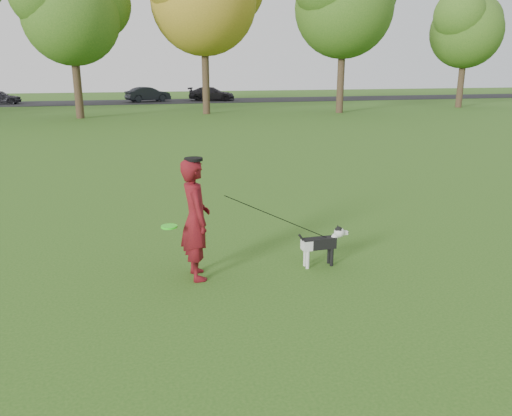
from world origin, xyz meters
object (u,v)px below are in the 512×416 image
object	(u,v)px
dog	(323,242)
man	(195,219)
car_mid	(148,94)
car_right	(212,94)

from	to	relation	value
dog	man	bearing A→B (deg)	177.87
dog	car_mid	bearing A→B (deg)	90.47
man	dog	xyz separation A→B (m)	(1.96, -0.07, -0.50)
man	dog	distance (m)	2.03
man	car_mid	world-z (taller)	man
car_mid	car_right	distance (m)	5.84
dog	car_mid	size ratio (longest dim) A/B	0.21
man	car_right	xyz separation A→B (m)	(7.47, 40.36, -0.25)
car_mid	car_right	xyz separation A→B (m)	(5.84, 0.00, -0.03)
man	car_right	bearing A→B (deg)	-14.57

